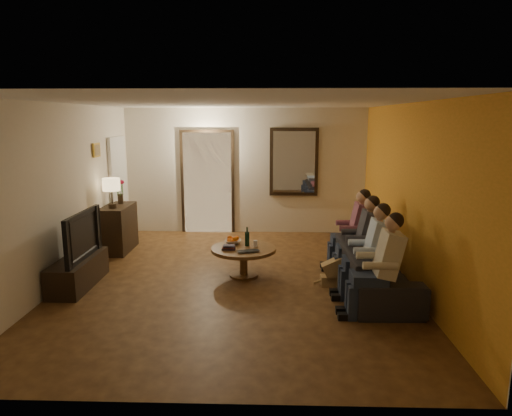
{
  "coord_description": "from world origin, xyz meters",
  "views": [
    {
      "loc": [
        0.51,
        -6.46,
        2.38
      ],
      "look_at": [
        0.3,
        0.3,
        1.05
      ],
      "focal_mm": 32.0,
      "sensor_mm": 36.0,
      "label": 1
    }
  ],
  "objects_px": {
    "table_lamp": "(112,193)",
    "person_b": "(372,255)",
    "tv": "(75,235)",
    "wine_bottle": "(247,236)",
    "dresser": "(118,228)",
    "coffee_table": "(244,262)",
    "dog": "(338,266)",
    "person_c": "(363,243)",
    "person_a": "(383,270)",
    "person_d": "(355,233)",
    "tv_stand": "(78,272)",
    "sofa": "(373,269)",
    "bowl": "(233,242)",
    "laptop": "(249,252)"
  },
  "relations": [
    {
      "from": "dog",
      "to": "wine_bottle",
      "type": "xyz_separation_m",
      "value": [
        -1.34,
        0.45,
        0.32
      ]
    },
    {
      "from": "table_lamp",
      "to": "sofa",
      "type": "distance_m",
      "value": 4.58
    },
    {
      "from": "person_c",
      "to": "bowl",
      "type": "distance_m",
      "value": 1.99
    },
    {
      "from": "dresser",
      "to": "person_a",
      "type": "height_order",
      "value": "person_a"
    },
    {
      "from": "table_lamp",
      "to": "person_b",
      "type": "xyz_separation_m",
      "value": [
        4.11,
        -1.91,
        -0.51
      ]
    },
    {
      "from": "person_b",
      "to": "dog",
      "type": "height_order",
      "value": "person_b"
    },
    {
      "from": "tv_stand",
      "to": "person_c",
      "type": "distance_m",
      "value": 4.14
    },
    {
      "from": "coffee_table",
      "to": "tv_stand",
      "type": "bearing_deg",
      "value": -168.05
    },
    {
      "from": "dog",
      "to": "person_a",
      "type": "bearing_deg",
      "value": -73.0
    },
    {
      "from": "tv",
      "to": "person_b",
      "type": "bearing_deg",
      "value": -94.6
    },
    {
      "from": "bowl",
      "to": "dog",
      "type": "bearing_deg",
      "value": -19.84
    },
    {
      "from": "person_d",
      "to": "tv_stand",
      "type": "bearing_deg",
      "value": -168.07
    },
    {
      "from": "person_a",
      "to": "laptop",
      "type": "height_order",
      "value": "person_a"
    },
    {
      "from": "table_lamp",
      "to": "tv",
      "type": "height_order",
      "value": "table_lamp"
    },
    {
      "from": "table_lamp",
      "to": "sofa",
      "type": "bearing_deg",
      "value": -20.93
    },
    {
      "from": "person_c",
      "to": "person_a",
      "type": "bearing_deg",
      "value": -90.0
    },
    {
      "from": "table_lamp",
      "to": "wine_bottle",
      "type": "bearing_deg",
      "value": -22.13
    },
    {
      "from": "person_d",
      "to": "dog",
      "type": "xyz_separation_m",
      "value": [
        -0.36,
        -0.72,
        -0.32
      ]
    },
    {
      "from": "tv_stand",
      "to": "person_d",
      "type": "distance_m",
      "value": 4.22
    },
    {
      "from": "tv",
      "to": "sofa",
      "type": "distance_m",
      "value": 4.24
    },
    {
      "from": "person_b",
      "to": "laptop",
      "type": "xyz_separation_m",
      "value": [
        -1.65,
        0.55,
        -0.14
      ]
    },
    {
      "from": "dresser",
      "to": "laptop",
      "type": "height_order",
      "value": "dresser"
    },
    {
      "from": "tv_stand",
      "to": "table_lamp",
      "type": "bearing_deg",
      "value": 90.0
    },
    {
      "from": "tv_stand",
      "to": "person_d",
      "type": "xyz_separation_m",
      "value": [
        4.11,
        0.87,
        0.39
      ]
    },
    {
      "from": "tv",
      "to": "wine_bottle",
      "type": "relative_size",
      "value": 3.79
    },
    {
      "from": "sofa",
      "to": "person_b",
      "type": "distance_m",
      "value": 0.43
    },
    {
      "from": "wine_bottle",
      "to": "person_d",
      "type": "bearing_deg",
      "value": 8.98
    },
    {
      "from": "dog",
      "to": "person_c",
      "type": "bearing_deg",
      "value": 16.73
    },
    {
      "from": "dresser",
      "to": "laptop",
      "type": "xyz_separation_m",
      "value": [
        2.46,
        -1.58,
        0.04
      ]
    },
    {
      "from": "tv_stand",
      "to": "dog",
      "type": "distance_m",
      "value": 3.76
    },
    {
      "from": "tv_stand",
      "to": "sofa",
      "type": "height_order",
      "value": "sofa"
    },
    {
      "from": "bowl",
      "to": "wine_bottle",
      "type": "relative_size",
      "value": 0.84
    },
    {
      "from": "person_b",
      "to": "person_d",
      "type": "bearing_deg",
      "value": 90.0
    },
    {
      "from": "coffee_table",
      "to": "tv",
      "type": "bearing_deg",
      "value": -168.05
    },
    {
      "from": "tv_stand",
      "to": "laptop",
      "type": "distance_m",
      "value": 2.49
    },
    {
      "from": "table_lamp",
      "to": "tv",
      "type": "bearing_deg",
      "value": -90.0
    },
    {
      "from": "person_c",
      "to": "tv",
      "type": "bearing_deg",
      "value": -176.26
    },
    {
      "from": "person_b",
      "to": "laptop",
      "type": "relative_size",
      "value": 3.65
    },
    {
      "from": "dresser",
      "to": "coffee_table",
      "type": "bearing_deg",
      "value": -28.84
    },
    {
      "from": "dresser",
      "to": "table_lamp",
      "type": "bearing_deg",
      "value": -90.0
    },
    {
      "from": "dresser",
      "to": "laptop",
      "type": "distance_m",
      "value": 2.93
    },
    {
      "from": "tv",
      "to": "person_a",
      "type": "xyz_separation_m",
      "value": [
        4.11,
        -0.93,
        -0.15
      ]
    },
    {
      "from": "dog",
      "to": "wine_bottle",
      "type": "height_order",
      "value": "wine_bottle"
    },
    {
      "from": "table_lamp",
      "to": "laptop",
      "type": "distance_m",
      "value": 2.89
    },
    {
      "from": "tv",
      "to": "bowl",
      "type": "bearing_deg",
      "value": -71.74
    },
    {
      "from": "tv_stand",
      "to": "person_a",
      "type": "xyz_separation_m",
      "value": [
        4.11,
        -0.93,
        0.39
      ]
    },
    {
      "from": "wine_bottle",
      "to": "tv_stand",
      "type": "bearing_deg",
      "value": -166.03
    },
    {
      "from": "sofa",
      "to": "person_a",
      "type": "bearing_deg",
      "value": 172.89
    },
    {
      "from": "table_lamp",
      "to": "person_a",
      "type": "relative_size",
      "value": 0.45
    },
    {
      "from": "tv_stand",
      "to": "person_b",
      "type": "bearing_deg",
      "value": -4.6
    }
  ]
}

